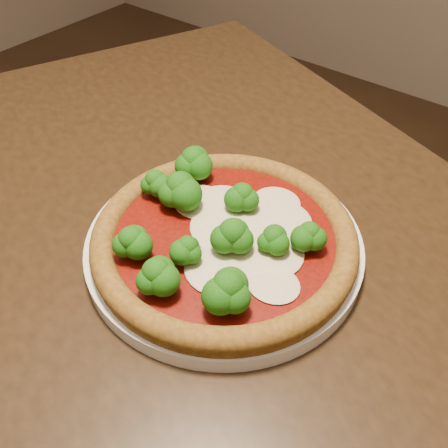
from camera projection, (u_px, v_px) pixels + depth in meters
The scene contains 3 objects.
dining_table at pixel (190, 326), 0.60m from camera, with size 1.30×1.13×0.75m.
plate at pixel (224, 245), 0.54m from camera, with size 0.29×0.29×0.02m, color white.
pizza at pixel (221, 234), 0.51m from camera, with size 0.28×0.28×0.06m.
Camera 1 is at (0.49, -0.16, 1.14)m, focal length 40.00 mm.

